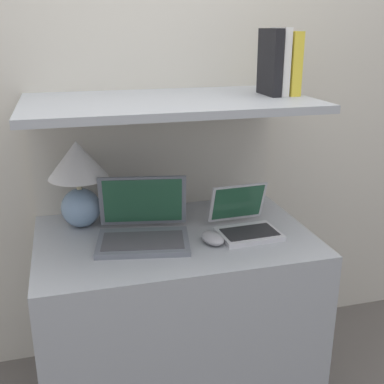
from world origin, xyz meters
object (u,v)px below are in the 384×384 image
at_px(book_black, 270,62).
at_px(laptop_large, 143,228).
at_px(book_white, 280,62).
at_px(table_lamp, 78,176).
at_px(computer_mouse, 213,238).
at_px(router_box, 163,199).
at_px(book_yellow, 289,63).
at_px(laptop_small, 245,223).

bearing_deg(book_black, laptop_large, -170.40).
relative_size(laptop_large, book_black, 1.56).
bearing_deg(book_white, table_lamp, 171.80).
height_order(computer_mouse, router_box, router_box).
relative_size(book_yellow, book_white, 0.95).
distance_m(computer_mouse, router_box, 0.38).
bearing_deg(table_lamp, book_white, -8.20).
height_order(laptop_small, book_white, book_white).
relative_size(laptop_large, laptop_small, 1.58).
distance_m(table_lamp, laptop_large, 0.33).
xyz_separation_m(laptop_small, computer_mouse, (-0.15, -0.06, -0.02)).
bearing_deg(book_white, laptop_small, -143.14).
distance_m(table_lamp, computer_mouse, 0.57).
xyz_separation_m(laptop_small, book_yellow, (0.20, 0.12, 0.58)).
bearing_deg(table_lamp, laptop_large, -42.75).
xyz_separation_m(computer_mouse, book_yellow, (0.35, 0.18, 0.60)).
height_order(table_lamp, book_yellow, book_yellow).
distance_m(laptop_large, computer_mouse, 0.26).
xyz_separation_m(computer_mouse, router_box, (-0.11, 0.37, 0.04)).
distance_m(table_lamp, laptop_small, 0.67).
bearing_deg(book_yellow, computer_mouse, -152.62).
relative_size(computer_mouse, book_yellow, 0.55).
distance_m(laptop_large, book_white, 0.81).
height_order(router_box, book_white, book_white).
bearing_deg(book_white, book_yellow, 0.00).
relative_size(table_lamp, book_white, 1.41).
bearing_deg(laptop_small, computer_mouse, -158.19).
distance_m(book_yellow, book_white, 0.04).
relative_size(table_lamp, book_black, 1.43).
bearing_deg(computer_mouse, laptop_small, 21.81).
bearing_deg(book_black, router_box, 154.13).
height_order(computer_mouse, book_white, book_white).
xyz_separation_m(laptop_small, router_box, (-0.26, 0.31, 0.02)).
height_order(table_lamp, laptop_small, table_lamp).
bearing_deg(book_yellow, table_lamp, 172.20).
bearing_deg(book_white, router_box, 156.33).
distance_m(table_lamp, book_yellow, 0.91).
bearing_deg(laptop_small, book_yellow, 31.14).
xyz_separation_m(laptop_large, router_box, (0.13, 0.27, 0.01)).
bearing_deg(laptop_large, book_yellow, 8.33).
height_order(router_box, book_yellow, book_yellow).
bearing_deg(table_lamp, book_black, -8.65).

